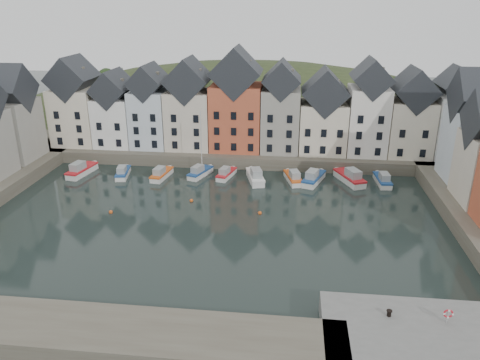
% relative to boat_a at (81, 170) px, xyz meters
% --- Properties ---
extents(ground, '(260.00, 260.00, 0.00)m').
position_rel_boat_a_xyz_m(ground, '(24.25, -16.74, -0.76)').
color(ground, black).
rests_on(ground, ground).
extents(far_quay, '(90.00, 16.00, 2.00)m').
position_rel_boat_a_xyz_m(far_quay, '(24.25, 13.26, 0.24)').
color(far_quay, '#524C3F').
rests_on(far_quay, ground).
extents(near_quay, '(18.00, 10.00, 2.00)m').
position_rel_boat_a_xyz_m(near_quay, '(46.25, -36.74, 0.24)').
color(near_quay, '#60605E').
rests_on(near_quay, ground).
extents(near_wall, '(50.00, 6.00, 2.00)m').
position_rel_boat_a_xyz_m(near_wall, '(14.25, -38.74, 0.24)').
color(near_wall, '#524C3F').
rests_on(near_wall, ground).
extents(hillside, '(153.60, 70.40, 64.00)m').
position_rel_boat_a_xyz_m(hillside, '(24.27, 39.26, -18.72)').
color(hillside, '#242F17').
rests_on(hillside, ground).
extents(far_terrace, '(72.37, 8.16, 17.78)m').
position_rel_boat_a_xyz_m(far_terrace, '(27.46, 11.26, 8.12)').
color(far_terrace, '#EDE1C7').
rests_on(far_terrace, far_quay).
extents(mooring_buoys, '(20.50, 5.50, 0.50)m').
position_rel_boat_a_xyz_m(mooring_buoys, '(20.25, -11.41, -0.61)').
color(mooring_buoys, '#D45419').
rests_on(mooring_buoys, ground).
extents(boat_a, '(3.13, 6.87, 2.54)m').
position_rel_boat_a_xyz_m(boat_a, '(0.00, 0.00, 0.00)').
color(boat_a, silver).
rests_on(boat_a, ground).
extents(boat_b, '(2.60, 5.69, 2.11)m').
position_rel_boat_a_xyz_m(boat_b, '(7.05, -0.03, -0.13)').
color(boat_b, silver).
rests_on(boat_b, ground).
extents(boat_c, '(2.60, 5.96, 2.21)m').
position_rel_boat_a_xyz_m(boat_c, '(13.48, -0.06, -0.10)').
color(boat_c, silver).
rests_on(boat_c, ground).
extents(boat_d, '(3.61, 5.92, 10.82)m').
position_rel_boat_a_xyz_m(boat_d, '(19.48, 1.47, -0.05)').
color(boat_d, silver).
rests_on(boat_d, ground).
extents(boat_e, '(2.91, 5.57, 2.04)m').
position_rel_boat_a_xyz_m(boat_e, '(23.80, 1.41, -0.15)').
color(boat_e, silver).
rests_on(boat_e, ground).
extents(boat_f, '(3.63, 6.88, 2.52)m').
position_rel_boat_a_xyz_m(boat_f, '(28.64, 0.30, -0.00)').
color(boat_f, silver).
rests_on(boat_f, ground).
extents(boat_g, '(3.24, 6.09, 2.24)m').
position_rel_boat_a_xyz_m(boat_g, '(34.61, 0.70, -0.09)').
color(boat_g, silver).
rests_on(boat_g, ground).
extents(boat_h, '(4.12, 6.81, 2.50)m').
position_rel_boat_a_xyz_m(boat_h, '(37.73, 0.65, -0.01)').
color(boat_h, silver).
rests_on(boat_h, ground).
extents(boat_i, '(4.76, 7.25, 2.67)m').
position_rel_boat_a_xyz_m(boat_i, '(43.45, 1.43, 0.04)').
color(boat_i, silver).
rests_on(boat_i, ground).
extents(boat_j, '(2.20, 5.89, 2.22)m').
position_rel_boat_a_xyz_m(boat_j, '(48.45, 1.34, -0.10)').
color(boat_j, silver).
rests_on(boat_j, ground).
extents(mooring_bollard, '(0.48, 0.48, 0.56)m').
position_rel_boat_a_xyz_m(mooring_bollard, '(42.85, -34.74, 1.55)').
color(mooring_bollard, black).
rests_on(mooring_bollard, near_quay).
extents(life_ring_post, '(0.80, 0.17, 1.30)m').
position_rel_boat_a_xyz_m(life_ring_post, '(47.43, -35.08, 2.11)').
color(life_ring_post, gray).
rests_on(life_ring_post, near_quay).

